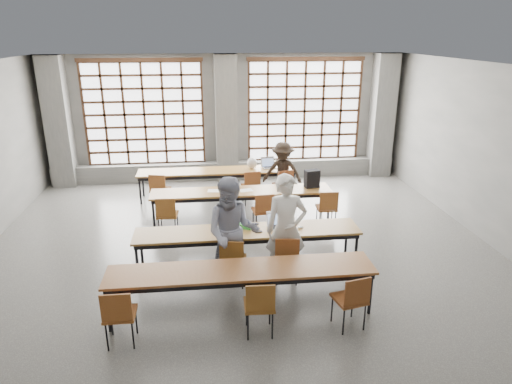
# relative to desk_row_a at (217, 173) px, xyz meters

# --- Properties ---
(floor) EXTENTS (11.00, 11.00, 0.00)m
(floor) POSITION_rel_desk_row_a_xyz_m (0.34, -3.74, -0.66)
(floor) COLOR #51524F
(floor) RESTS_ON ground
(ceiling) EXTENTS (11.00, 11.00, 0.00)m
(ceiling) POSITION_rel_desk_row_a_xyz_m (0.34, -3.74, 2.84)
(ceiling) COLOR silver
(ceiling) RESTS_ON floor
(wall_back) EXTENTS (10.00, 0.00, 10.00)m
(wall_back) POSITION_rel_desk_row_a_xyz_m (0.34, 1.76, 1.09)
(wall_back) COLOR #595957
(wall_back) RESTS_ON floor
(column_left) EXTENTS (0.60, 0.55, 3.50)m
(column_left) POSITION_rel_desk_row_a_xyz_m (-4.16, 1.48, 1.09)
(column_left) COLOR #575654
(column_left) RESTS_ON floor
(column_mid) EXTENTS (0.60, 0.55, 3.50)m
(column_mid) POSITION_rel_desk_row_a_xyz_m (0.34, 1.48, 1.09)
(column_mid) COLOR #575654
(column_mid) RESTS_ON floor
(column_right) EXTENTS (0.60, 0.55, 3.50)m
(column_right) POSITION_rel_desk_row_a_xyz_m (4.84, 1.48, 1.09)
(column_right) COLOR #575654
(column_right) RESTS_ON floor
(window_left) EXTENTS (3.32, 0.12, 3.00)m
(window_left) POSITION_rel_desk_row_a_xyz_m (-1.91, 1.68, 1.24)
(window_left) COLOR white
(window_left) RESTS_ON wall_back
(window_right) EXTENTS (3.32, 0.12, 3.00)m
(window_right) POSITION_rel_desk_row_a_xyz_m (2.59, 1.68, 1.24)
(window_right) COLOR white
(window_right) RESTS_ON wall_back
(sill_ledge) EXTENTS (9.80, 0.35, 0.50)m
(sill_ledge) POSITION_rel_desk_row_a_xyz_m (0.34, 1.56, -0.41)
(sill_ledge) COLOR #575654
(sill_ledge) RESTS_ON floor
(desk_row_a) EXTENTS (4.00, 0.70, 0.73)m
(desk_row_a) POSITION_rel_desk_row_a_xyz_m (0.00, 0.00, 0.00)
(desk_row_a) COLOR brown
(desk_row_a) RESTS_ON floor
(desk_row_b) EXTENTS (4.00, 0.70, 0.73)m
(desk_row_b) POSITION_rel_desk_row_a_xyz_m (0.48, -1.64, 0.00)
(desk_row_b) COLOR brown
(desk_row_b) RESTS_ON floor
(desk_row_c) EXTENTS (4.00, 0.70, 0.73)m
(desk_row_c) POSITION_rel_desk_row_a_xyz_m (0.41, -3.78, 0.00)
(desk_row_c) COLOR brown
(desk_row_c) RESTS_ON floor
(desk_row_d) EXTENTS (4.00, 0.70, 0.73)m
(desk_row_d) POSITION_rel_desk_row_a_xyz_m (0.18, -5.15, 0.00)
(desk_row_d) COLOR brown
(desk_row_d) RESTS_ON floor
(chair_back_left) EXTENTS (0.51, 0.51, 0.88)m
(chair_back_left) POSITION_rel_desk_row_a_xyz_m (-1.42, -0.63, -0.13)
(chair_back_left) COLOR brown
(chair_back_left) RESTS_ON floor
(chair_back_mid) EXTENTS (0.46, 0.47, 0.88)m
(chair_back_mid) POSITION_rel_desk_row_a_xyz_m (0.81, -0.63, -0.13)
(chair_back_mid) COLOR brown
(chair_back_mid) RESTS_ON floor
(chair_back_right) EXTENTS (0.50, 0.50, 0.88)m
(chair_back_right) POSITION_rel_desk_row_a_xyz_m (1.62, -0.63, -0.13)
(chair_back_right) COLOR maroon
(chair_back_right) RESTS_ON floor
(chair_mid_left) EXTENTS (0.45, 0.45, 0.88)m
(chair_mid_left) POSITION_rel_desk_row_a_xyz_m (-1.12, -2.27, -0.13)
(chair_mid_left) COLOR brown
(chair_mid_left) RESTS_ON floor
(chair_mid_centre) EXTENTS (0.46, 0.46, 0.88)m
(chair_mid_centre) POSITION_rel_desk_row_a_xyz_m (0.89, -2.27, -0.13)
(chair_mid_centre) COLOR brown
(chair_mid_centre) RESTS_ON floor
(chair_mid_right) EXTENTS (0.44, 0.45, 0.88)m
(chair_mid_right) POSITION_rel_desk_row_a_xyz_m (2.28, -2.27, -0.13)
(chair_mid_right) COLOR brown
(chair_mid_right) RESTS_ON floor
(chair_front_left) EXTENTS (0.49, 0.49, 0.88)m
(chair_front_left) POSITION_rel_desk_row_a_xyz_m (0.09, -4.41, -0.13)
(chair_front_left) COLOR brown
(chair_front_left) RESTS_ON floor
(chair_front_right) EXTENTS (0.46, 0.47, 0.88)m
(chair_front_right) POSITION_rel_desk_row_a_xyz_m (1.00, -4.41, -0.13)
(chair_front_right) COLOR brown
(chair_front_right) RESTS_ON floor
(chair_near_left) EXTENTS (0.42, 0.43, 0.88)m
(chair_near_left) POSITION_rel_desk_row_a_xyz_m (-1.52, -5.78, -0.13)
(chair_near_left) COLOR brown
(chair_near_left) RESTS_ON floor
(chair_near_mid) EXTENTS (0.43, 0.44, 0.88)m
(chair_near_mid) POSITION_rel_desk_row_a_xyz_m (0.38, -5.78, -0.13)
(chair_near_mid) COLOR brown
(chair_near_mid) RESTS_ON floor
(chair_near_right) EXTENTS (0.50, 0.50, 0.88)m
(chair_near_right) POSITION_rel_desk_row_a_xyz_m (1.70, -5.78, -0.13)
(chair_near_right) COLOR brown
(chair_near_right) RESTS_ON floor
(student_male) EXTENTS (0.70, 0.47, 1.89)m
(student_male) POSITION_rel_desk_row_a_xyz_m (1.01, -4.28, 0.28)
(student_male) COLOR silver
(student_male) RESTS_ON floor
(student_female) EXTENTS (0.99, 0.81, 1.87)m
(student_female) POSITION_rel_desk_row_a_xyz_m (0.11, -4.28, 0.27)
(student_female) COLOR navy
(student_female) RESTS_ON floor
(student_back) EXTENTS (1.12, 0.87, 1.53)m
(student_back) POSITION_rel_desk_row_a_xyz_m (1.60, -0.50, 0.10)
(student_back) COLOR black
(student_back) RESTS_ON floor
(laptop_front) EXTENTS (0.37, 0.32, 0.26)m
(laptop_front) POSITION_rel_desk_row_a_xyz_m (0.96, -3.67, 0.13)
(laptop_front) COLOR #BCBCC1
(laptop_front) RESTS_ON desk_row_c
(laptop_back) EXTENTS (0.42, 0.37, 0.26)m
(laptop_back) POSITION_rel_desk_row_a_xyz_m (1.34, 0.11, 0.13)
(laptop_back) COLOR #AAAAAF
(laptop_back) RESTS_ON desk_row_a
(mouse) EXTENTS (0.11, 0.09, 0.04)m
(mouse) POSITION_rel_desk_row_a_xyz_m (1.36, -3.80, 0.08)
(mouse) COLOR white
(mouse) RESTS_ON desk_row_c
(green_box) EXTENTS (0.27, 0.18, 0.09)m
(green_box) POSITION_rel_desk_row_a_xyz_m (0.36, -3.70, 0.11)
(green_box) COLOR green
(green_box) RESTS_ON desk_row_c
(phone) EXTENTS (0.14, 0.08, 0.01)m
(phone) POSITION_rel_desk_row_a_xyz_m (0.59, -3.88, 0.07)
(phone) COLOR black
(phone) RESTS_ON desk_row_c
(paper_sheet_a) EXTENTS (0.32, 0.25, 0.00)m
(paper_sheet_a) POSITION_rel_desk_row_a_xyz_m (-0.12, -1.59, 0.07)
(paper_sheet_a) COLOR white
(paper_sheet_a) RESTS_ON desk_row_b
(paper_sheet_b) EXTENTS (0.32, 0.25, 0.00)m
(paper_sheet_b) POSITION_rel_desk_row_a_xyz_m (0.18, -1.69, 0.07)
(paper_sheet_b) COLOR white
(paper_sheet_b) RESTS_ON desk_row_b
(paper_sheet_c) EXTENTS (0.34, 0.27, 0.00)m
(paper_sheet_c) POSITION_rel_desk_row_a_xyz_m (0.58, -1.64, 0.07)
(paper_sheet_c) COLOR white
(paper_sheet_c) RESTS_ON desk_row_b
(backpack) EXTENTS (0.35, 0.25, 0.40)m
(backpack) POSITION_rel_desk_row_a_xyz_m (2.08, -1.59, 0.27)
(backpack) COLOR black
(backpack) RESTS_ON desk_row_b
(plastic_bag) EXTENTS (0.30, 0.27, 0.29)m
(plastic_bag) POSITION_rel_desk_row_a_xyz_m (0.90, 0.05, 0.21)
(plastic_bag) COLOR silver
(plastic_bag) RESTS_ON desk_row_a
(red_pouch) EXTENTS (0.21, 0.11, 0.06)m
(red_pouch) POSITION_rel_desk_row_a_xyz_m (-1.52, -5.70, -0.16)
(red_pouch) COLOR #A6141C
(red_pouch) RESTS_ON chair_near_left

